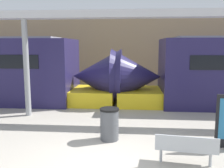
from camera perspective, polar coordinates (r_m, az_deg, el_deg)
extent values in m
cube|color=#9E8460|center=(16.82, 2.32, 7.73)|extent=(56.00, 0.20, 5.00)
cone|color=#231E4C|center=(12.00, 5.51, 1.70)|extent=(2.36, 2.63, 2.63)
cube|color=yellow|center=(12.16, 6.51, -2.85)|extent=(2.13, 2.46, 0.70)
cone|color=#231E4C|center=(12.12, -3.44, 1.79)|extent=(2.36, 2.63, 2.63)
cube|color=yellow|center=(12.30, -4.43, -2.68)|extent=(2.13, 2.46, 0.70)
cube|color=#ADB2B7|center=(6.26, 16.47, -13.82)|extent=(1.45, 0.63, 0.04)
cube|color=#ADB2B7|center=(6.00, 16.67, -12.90)|extent=(1.39, 0.23, 0.33)
cylinder|color=#ADB2B7|center=(6.32, 11.12, -15.45)|extent=(0.07, 0.07, 0.38)
cylinder|color=#ADB2B7|center=(6.41, 21.58, -15.59)|extent=(0.07, 0.07, 0.38)
cylinder|color=#4C4F54|center=(7.47, -0.59, -9.37)|extent=(0.54, 0.54, 0.89)
cylinder|color=black|center=(7.33, -0.60, -5.82)|extent=(0.57, 0.57, 0.06)
cylinder|color=gray|center=(10.37, -18.98, 3.39)|extent=(0.22, 0.22, 3.79)
cube|color=#B7B7BC|center=(10.40, -19.54, 14.62)|extent=(28.00, 0.60, 0.28)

